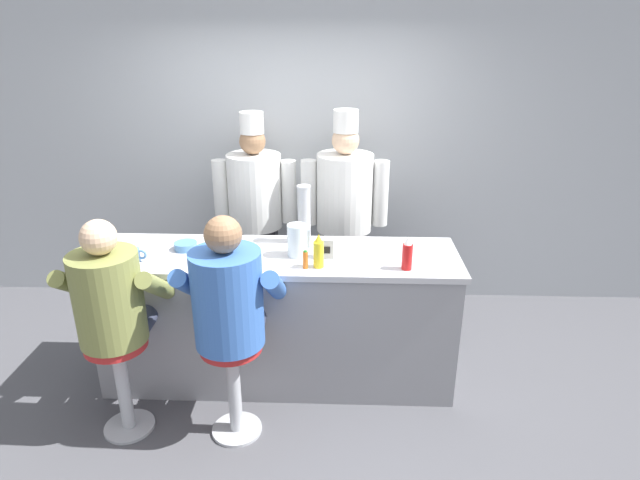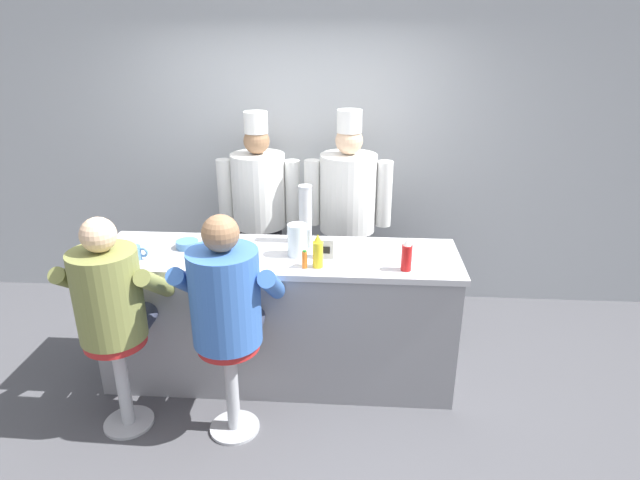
% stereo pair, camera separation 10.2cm
% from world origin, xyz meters
% --- Properties ---
extents(ground_plane, '(20.00, 20.00, 0.00)m').
position_xyz_m(ground_plane, '(0.00, 0.00, 0.00)').
color(ground_plane, '#4C4C51').
extents(wall_back, '(10.00, 0.06, 2.70)m').
position_xyz_m(wall_back, '(0.00, 1.72, 1.35)').
color(wall_back, '#B2B7BC').
rests_on(wall_back, ground_plane).
extents(diner_counter, '(2.49, 0.69, 0.98)m').
position_xyz_m(diner_counter, '(0.00, 0.35, 0.49)').
color(diner_counter, gray).
rests_on(diner_counter, ground_plane).
extents(ketchup_bottle_red, '(0.07, 0.07, 0.22)m').
position_xyz_m(ketchup_bottle_red, '(0.86, 0.13, 1.09)').
color(ketchup_bottle_red, red).
rests_on(ketchup_bottle_red, diner_counter).
extents(mustard_bottle_yellow, '(0.07, 0.07, 0.23)m').
position_xyz_m(mustard_bottle_yellow, '(0.29, 0.15, 1.09)').
color(mustard_bottle_yellow, yellow).
rests_on(mustard_bottle_yellow, diner_counter).
extents(hot_sauce_bottle_orange, '(0.03, 0.03, 0.12)m').
position_xyz_m(hot_sauce_bottle_orange, '(0.21, 0.12, 1.04)').
color(hot_sauce_bottle_orange, orange).
rests_on(hot_sauce_bottle_orange, diner_counter).
extents(water_pitcher_clear, '(0.15, 0.13, 0.22)m').
position_xyz_m(water_pitcher_clear, '(0.14, 0.33, 1.09)').
color(water_pitcher_clear, silver).
rests_on(water_pitcher_clear, diner_counter).
extents(breakfast_plate, '(0.24, 0.24, 0.05)m').
position_xyz_m(breakfast_plate, '(-0.26, 0.29, 1.00)').
color(breakfast_plate, white).
rests_on(breakfast_plate, diner_counter).
extents(cereal_bowl, '(0.16, 0.16, 0.05)m').
position_xyz_m(cereal_bowl, '(-0.64, 0.40, 1.01)').
color(cereal_bowl, '#4C7FB7').
rests_on(cereal_bowl, diner_counter).
extents(coffee_mug_blue, '(0.14, 0.09, 0.09)m').
position_xyz_m(coffee_mug_blue, '(-0.93, 0.18, 1.03)').
color(coffee_mug_blue, '#4C7AB2').
rests_on(coffee_mug_blue, diner_counter).
extents(cup_stack_steel, '(0.10, 0.10, 0.42)m').
position_xyz_m(cup_stack_steel, '(0.17, 0.58, 1.19)').
color(cup_stack_steel, '#B7BABF').
rests_on(cup_stack_steel, diner_counter).
extents(napkin_dispenser_chrome, '(0.11, 0.07, 0.14)m').
position_xyz_m(napkin_dispenser_chrome, '(0.33, 0.30, 1.05)').
color(napkin_dispenser_chrome, silver).
rests_on(napkin_dispenser_chrome, diner_counter).
extents(diner_seated_olive, '(0.60, 0.60, 1.44)m').
position_xyz_m(diner_seated_olive, '(-0.92, -0.23, 0.89)').
color(diner_seated_olive, '#B2B5BA').
rests_on(diner_seated_olive, ground_plane).
extents(diner_seated_blue, '(0.63, 0.62, 1.47)m').
position_xyz_m(diner_seated_blue, '(-0.22, -0.23, 0.91)').
color(diner_seated_blue, '#B2B5BA').
rests_on(diner_seated_blue, ground_plane).
extents(cook_in_whites_near, '(0.70, 0.45, 1.80)m').
position_xyz_m(cook_in_whites_near, '(-0.29, 1.30, 0.99)').
color(cook_in_whites_near, '#232328').
rests_on(cook_in_whites_near, ground_plane).
extents(cook_in_whites_far, '(0.72, 0.46, 1.83)m').
position_xyz_m(cook_in_whites_far, '(0.47, 1.21, 1.01)').
color(cook_in_whites_far, '#232328').
rests_on(cook_in_whites_far, ground_plane).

